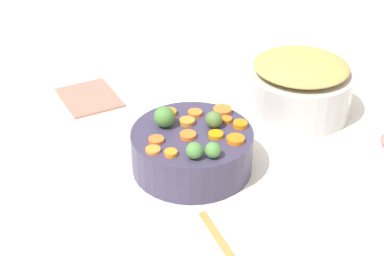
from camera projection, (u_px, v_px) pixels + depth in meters
tabletop at (169, 178)px, 1.19m from camera, size 2.40×2.40×0.02m
serving_bowl_carrots at (192, 150)px, 1.18m from camera, size 0.25×0.25×0.09m
metal_pot at (298, 92)px, 1.37m from camera, size 0.25×0.25×0.11m
stuffing_mound at (301, 66)px, 1.33m from camera, size 0.23×0.23×0.03m
carrot_slice_0 at (240, 124)px, 1.17m from camera, size 0.03×0.03×0.01m
carrot_slice_1 at (156, 140)px, 1.13m from camera, size 0.03×0.03×0.01m
carrot_slice_2 at (168, 153)px, 1.09m from camera, size 0.03×0.03×0.01m
carrot_slice_3 at (169, 113)px, 1.21m from camera, size 0.05×0.05×0.01m
carrot_slice_4 at (195, 113)px, 1.21m from camera, size 0.04×0.04×0.01m
carrot_slice_5 at (188, 135)px, 1.14m from camera, size 0.04×0.04×0.01m
carrot_slice_6 at (216, 135)px, 1.14m from camera, size 0.03×0.03×0.01m
carrot_slice_7 at (222, 110)px, 1.22m from camera, size 0.05×0.05×0.01m
carrot_slice_8 at (153, 150)px, 1.10m from camera, size 0.04×0.04×0.01m
carrot_slice_9 at (187, 122)px, 1.18m from camera, size 0.04×0.04×0.01m
carrot_slice_10 at (226, 120)px, 1.19m from camera, size 0.03×0.03×0.01m
carrot_slice_11 at (236, 139)px, 1.13m from camera, size 0.05×0.05×0.01m
brussels_sprout_0 at (194, 150)px, 1.07m from camera, size 0.03×0.03×0.03m
brussels_sprout_1 at (213, 150)px, 1.08m from camera, size 0.03×0.03×0.03m
brussels_sprout_2 at (214, 120)px, 1.16m from camera, size 0.04×0.04×0.04m
brussels_sprout_3 at (164, 117)px, 1.17m from camera, size 0.04×0.04×0.04m
dish_towel at (89, 97)px, 1.45m from camera, size 0.20×0.18×0.01m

